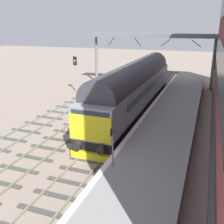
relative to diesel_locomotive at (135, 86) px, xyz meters
name	(u,v)px	position (x,y,z in m)	size (l,w,h in m)	color
ground_plane	(113,135)	(0.00, -5.75, -2.49)	(140.00, 140.00, 0.00)	gray
track_main	(113,135)	(0.00, -5.75, -2.43)	(2.50, 60.00, 0.15)	gray
track_adjacent_west	(73,129)	(-3.28, -5.75, -2.43)	(2.50, 60.00, 0.15)	gray
track_adjacent_far_west	(38,124)	(-6.47, -5.75, -2.43)	(2.50, 60.00, 0.15)	slate
station_platform	(163,136)	(3.60, -5.75, -1.99)	(4.00, 44.00, 1.01)	gray
diesel_locomotive	(135,86)	(0.00, 0.00, 0.00)	(2.74, 19.86, 4.68)	black
signal_post_near	(75,69)	(-8.79, 5.38, 0.23)	(0.44, 0.22, 4.20)	gray
platform_number_sign	(112,141)	(2.09, -11.66, -0.13)	(0.10, 0.44, 2.05)	slate
overhead_footbridge	(152,38)	(-1.19, 11.87, 3.65)	(15.77, 2.00, 6.70)	slate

